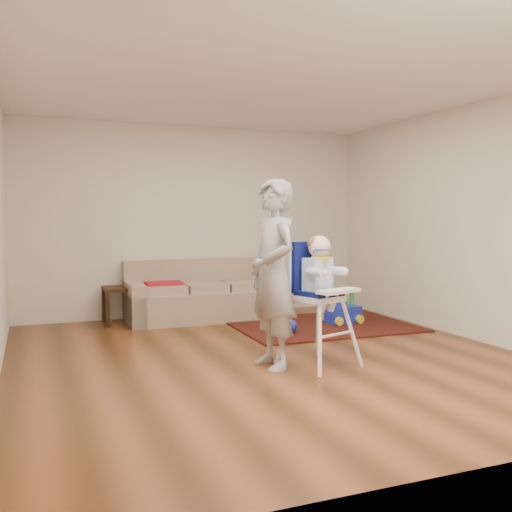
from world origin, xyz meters
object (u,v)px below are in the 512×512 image
object	(u,v)px
side_table	(122,305)
toy_ball	(291,326)
sofa	(204,290)
high_chair	(319,303)
ride_on_toy	(343,305)
adult	(273,274)

from	to	relation	value
side_table	toy_ball	xyz separation A→B (m)	(1.77, -1.47, -0.14)
sofa	high_chair	distance (m)	2.76
side_table	ride_on_toy	distance (m)	2.92
side_table	high_chair	xyz separation A→B (m)	(1.42, -2.85, 0.36)
ride_on_toy	high_chair	bearing A→B (deg)	-131.43
ride_on_toy	sofa	bearing A→B (deg)	143.35
side_table	adult	size ratio (longest dim) A/B	0.28
toy_ball	adult	size ratio (longest dim) A/B	0.09
ride_on_toy	high_chair	distance (m)	2.18
sofa	side_table	size ratio (longest dim) A/B	4.30
high_chair	adult	xyz separation A→B (m)	(-0.43, 0.09, 0.28)
sofa	side_table	distance (m)	1.10
side_table	toy_ball	bearing A→B (deg)	-39.71
adult	toy_ball	bearing A→B (deg)	143.82
sofa	adult	world-z (taller)	adult
side_table	high_chair	size ratio (longest dim) A/B	0.39
ride_on_toy	toy_ball	world-z (taller)	ride_on_toy
side_table	toy_ball	world-z (taller)	side_table
sofa	toy_ball	size ratio (longest dim) A/B	12.96
toy_ball	adult	world-z (taller)	adult
high_chair	adult	distance (m)	0.53
high_chair	adult	bearing A→B (deg)	149.87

